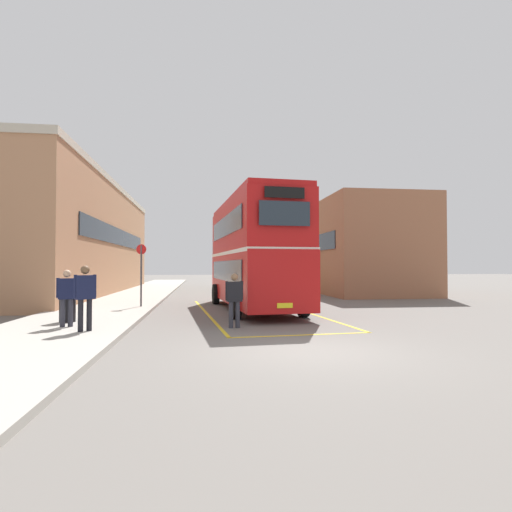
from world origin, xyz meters
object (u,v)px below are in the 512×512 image
Objects in this scene: pedestrian_waiting_near at (67,294)px; pedestrian_boarding at (234,297)px; litter_bin at (68,306)px; double_decker_bus at (253,252)px; bus_stop_sign at (141,269)px; pedestrian_waiting_far at (85,293)px; single_deck_bus at (263,269)px.

pedestrian_boarding is at bearing 1.39° from pedestrian_waiting_near.
double_decker_bus is at bearing 33.55° from litter_bin.
litter_bin is at bearing -107.60° from bus_stop_sign.
single_deck_bus is at bearing 70.73° from pedestrian_waiting_far.
single_deck_bus is 3.65× the size of bus_stop_sign.
pedestrian_boarding is 4.26m from pedestrian_waiting_far.
pedestrian_waiting_far is 2.37m from litter_bin.
pedestrian_waiting_near is 1.20m from pedestrian_waiting_far.
litter_bin is 5.28m from bus_stop_sign.
double_decker_bus is 3.66× the size of bus_stop_sign.
double_decker_bus is at bearing 41.34° from pedestrian_waiting_near.
double_decker_bus is 8.24m from pedestrian_waiting_near.
pedestrian_boarding is at bearing -58.40° from bus_stop_sign.
pedestrian_waiting_near is (-9.10, -22.92, -0.55)m from single_deck_bus.
single_deck_bus is at bearing 65.08° from bus_stop_sign.
litter_bin is at bearing -113.33° from single_deck_bus.
double_decker_bus is at bearing 49.70° from pedestrian_waiting_far.
litter_bin is at bearing 117.68° from pedestrian_waiting_far.
pedestrian_boarding is 0.94× the size of pedestrian_waiting_far.
bus_stop_sign is at bearing 121.60° from pedestrian_boarding.
single_deck_bus is (3.00, 17.56, -0.87)m from double_decker_bus.
litter_bin is (-5.19, 0.99, -0.33)m from pedestrian_boarding.
pedestrian_boarding reaches higher than litter_bin.
pedestrian_waiting_far is 0.65× the size of bus_stop_sign.
bus_stop_sign is at bearing 78.32° from pedestrian_waiting_near.
double_decker_bus reaches higher than litter_bin.
pedestrian_boarding is at bearing -10.84° from litter_bin.
pedestrian_boarding is at bearing -103.03° from double_decker_bus.
bus_stop_sign is (-4.85, 0.66, -0.74)m from double_decker_bus.
bus_stop_sign is at bearing 172.19° from double_decker_bus.
litter_bin is (-1.07, 2.04, -0.55)m from pedestrian_waiting_far.
pedestrian_waiting_near is 0.93× the size of pedestrian_waiting_far.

